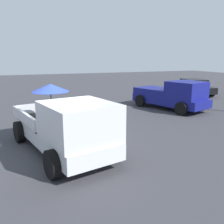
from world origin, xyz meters
The scene contains 4 objects.
ground_plane centered at (0.00, 0.00, 0.00)m, with size 80.00×80.00×0.00m, color #38383D.
pickup_truck_main centered at (0.43, 0.10, 0.98)m, with size 5.33×3.08×2.24m.
pickup_truck_far centered at (-4.29, 7.72, 0.87)m, with size 5.11×3.20×1.80m.
parked_sedan_far centered at (-8.63, 13.16, 0.74)m, with size 4.57×2.63×1.33m.
Camera 1 is at (8.04, -1.42, 3.18)m, focal length 38.81 mm.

